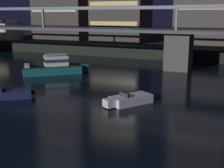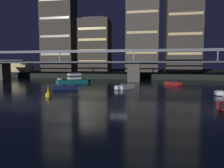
{
  "view_description": "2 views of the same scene",
  "coord_description": "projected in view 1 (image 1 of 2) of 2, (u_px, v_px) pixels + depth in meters",
  "views": [
    {
      "loc": [
        8.64,
        -11.92,
        8.17
      ],
      "look_at": [
        -2.93,
        14.49,
        1.4
      ],
      "focal_mm": 47.49,
      "sensor_mm": 36.0,
      "label": 1
    },
    {
      "loc": [
        4.09,
        -28.37,
        4.91
      ],
      "look_at": [
        -3.2,
        12.9,
        0.98
      ],
      "focal_mm": 32.47,
      "sensor_mm": 36.0,
      "label": 2
    }
  ],
  "objects": [
    {
      "name": "far_riverbank",
      "position": [
        211.0,
        39.0,
        87.82
      ],
      "size": [
        240.0,
        80.0,
        2.2
      ],
      "primitive_type": "cube",
      "color": "black",
      "rests_on": "ground"
    },
    {
      "name": "river_bridge",
      "position": [
        179.0,
        40.0,
        44.22
      ],
      "size": [
        95.58,
        6.4,
        9.38
      ],
      "color": "#4C4944",
      "rests_on": "ground"
    },
    {
      "name": "cabin_cruiser_near_left",
      "position": [
        54.0,
        66.0,
        41.62
      ],
      "size": [
        8.2,
        7.61,
        2.79
      ],
      "color": "#196066",
      "rests_on": "ground"
    },
    {
      "name": "speedboat_mid_left",
      "position": [
        129.0,
        100.0,
        27.64
      ],
      "size": [
        3.84,
        4.77,
        1.16
      ],
      "color": "silver",
      "rests_on": "ground"
    },
    {
      "name": "speedboat_mid_right",
      "position": [
        9.0,
        94.0,
        29.62
      ],
      "size": [
        4.63,
        4.09,
        1.16
      ],
      "color": "#19234C",
      "rests_on": "ground"
    }
  ]
}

